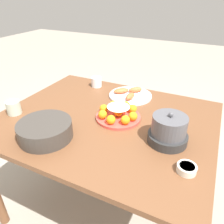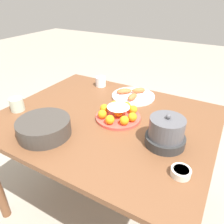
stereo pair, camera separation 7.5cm
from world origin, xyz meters
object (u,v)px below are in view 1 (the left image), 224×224
(serving_bowl, at_px, (45,130))
(cup_far, at_px, (14,107))
(dining_table, at_px, (106,131))
(cake_plate, at_px, (118,113))
(seafood_platter, at_px, (130,94))
(cup_near, at_px, (97,82))
(warming_pot, at_px, (168,130))
(sauce_bowl, at_px, (187,168))

(serving_bowl, relative_size, cup_far, 3.25)
(dining_table, height_order, cup_far, cup_far)
(cake_plate, bearing_deg, seafood_platter, -80.71)
(cake_plate, xyz_separation_m, cup_near, (0.35, -0.37, 0.01))
(dining_table, bearing_deg, warming_pot, 168.96)
(sauce_bowl, relative_size, cup_far, 0.98)
(cake_plate, distance_m, sauce_bowl, 0.52)
(cup_near, bearing_deg, cup_far, 67.32)
(cake_plate, height_order, seafood_platter, cake_plate)
(serving_bowl, height_order, seafood_platter, serving_bowl)
(seafood_platter, xyz_separation_m, cup_far, (0.55, 0.54, 0.03))
(serving_bowl, xyz_separation_m, cup_far, (0.34, -0.11, -0.01))
(cup_far, bearing_deg, serving_bowl, 162.30)
(cup_near, xyz_separation_m, cup_far, (0.25, 0.59, 0.00))
(serving_bowl, bearing_deg, cup_near, -82.34)
(sauce_bowl, distance_m, cup_near, 1.02)
(cup_far, bearing_deg, cake_plate, -159.25)
(sauce_bowl, distance_m, seafood_platter, 0.76)
(dining_table, distance_m, cup_far, 0.59)
(dining_table, bearing_deg, cup_far, 20.88)
(sauce_bowl, xyz_separation_m, cup_far, (1.04, -0.04, 0.02))
(dining_table, height_order, cup_near, cup_near)
(warming_pot, bearing_deg, sauce_bowl, 126.00)
(cake_plate, relative_size, seafood_platter, 0.88)
(serving_bowl, xyz_separation_m, cup_near, (0.09, -0.70, -0.01))
(sauce_bowl, relative_size, warming_pot, 0.42)
(cup_far, xyz_separation_m, warming_pot, (-0.92, -0.13, 0.03))
(sauce_bowl, bearing_deg, warming_pot, -54.00)
(cup_far, distance_m, warming_pot, 0.93)
(sauce_bowl, bearing_deg, cup_near, -38.72)
(seafood_platter, distance_m, warming_pot, 0.55)
(cup_far, relative_size, warming_pot, 0.43)
(cup_near, xyz_separation_m, warming_pot, (-0.67, 0.47, 0.03))
(dining_table, xyz_separation_m, warming_pot, (-0.39, 0.08, 0.17))
(cup_far, bearing_deg, warming_pot, -172.12)
(cake_plate, distance_m, cup_far, 0.64)
(serving_bowl, height_order, warming_pot, warming_pot)
(sauce_bowl, height_order, warming_pot, warming_pot)
(cup_near, bearing_deg, dining_table, 125.91)
(serving_bowl, height_order, cup_far, serving_bowl)
(warming_pot, bearing_deg, cup_near, -34.83)
(sauce_bowl, distance_m, warming_pot, 0.22)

